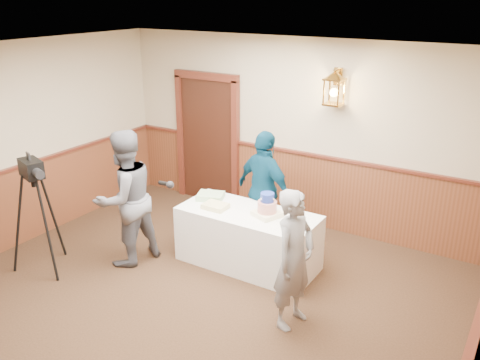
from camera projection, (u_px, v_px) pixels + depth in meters
The scene contains 10 objects.
ground at pixel (146, 340), 5.26m from camera, with size 7.00×7.00×0.00m, color #2F1F12.
room_shell at pixel (163, 189), 5.12m from camera, with size 6.02×7.02×2.81m.
display_table at pixel (248, 238), 6.60m from camera, with size 1.80×0.80×0.75m, color white.
tiered_cake at pixel (267, 207), 6.31m from camera, with size 0.39×0.39×0.31m.
sheet_cake_yellow at pixel (215, 206), 6.56m from camera, with size 0.31×0.24×0.06m, color #E3DB87.
sheet_cake_green at pixel (211, 196), 6.86m from camera, with size 0.34×0.27×0.08m, color #A3CB8F.
interviewer at pixel (125, 198), 6.50m from camera, with size 1.53×0.99×1.80m.
baker at pixel (294, 259), 5.28m from camera, with size 0.56×0.37×1.55m, color gray.
assistant_p at pixel (265, 191), 6.92m from camera, with size 0.98×0.41×1.67m, color #0A3752.
tv_camera_rig at pixel (39, 222), 6.38m from camera, with size 0.58×0.54×1.49m.
Camera 1 is at (3.11, -3.19, 3.40)m, focal length 38.00 mm.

